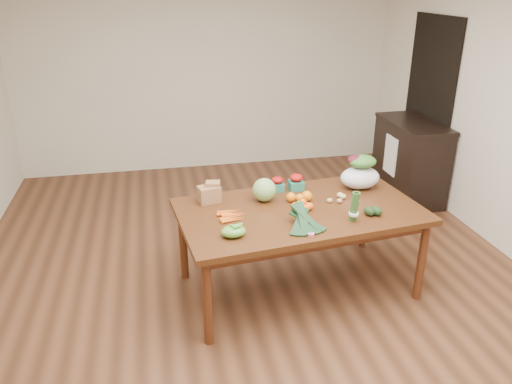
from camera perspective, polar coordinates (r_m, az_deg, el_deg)
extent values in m
plane|color=brown|center=(4.52, -0.55, -9.83)|extent=(6.00, 6.00, 0.00)
cube|color=beige|center=(6.85, -5.71, 13.74)|extent=(5.00, 0.02, 2.70)
cube|color=#472410|center=(4.23, 4.87, -6.52)|extent=(2.05, 1.29, 0.75)
cube|color=black|center=(6.38, 19.03, 9.13)|extent=(0.02, 1.00, 2.10)
cube|color=black|center=(6.24, 17.17, 3.50)|extent=(0.52, 1.02, 0.94)
cube|color=white|center=(6.10, 15.11, 4.08)|extent=(0.02, 0.28, 0.45)
sphere|color=#84B065|center=(4.15, 0.95, 0.25)|extent=(0.20, 0.20, 0.20)
sphere|color=orange|center=(4.16, 4.03, -0.59)|extent=(0.08, 0.08, 0.08)
sphere|color=orange|center=(4.18, 5.01, -0.66)|extent=(0.07, 0.07, 0.07)
sphere|color=orange|center=(4.19, 5.84, -0.47)|extent=(0.09, 0.09, 0.09)
ellipsoid|color=#5AA337|center=(3.61, -2.61, -4.52)|extent=(0.18, 0.14, 0.08)
ellipsoid|color=tan|center=(4.19, 8.42, -0.96)|extent=(0.05, 0.04, 0.04)
ellipsoid|color=tan|center=(4.20, 9.54, -1.00)|extent=(0.05, 0.04, 0.04)
ellipsoid|color=#D3B97A|center=(4.27, 9.91, -0.51)|extent=(0.05, 0.05, 0.05)
ellipsoid|color=#D3B77A|center=(4.30, 9.58, -0.35)|extent=(0.06, 0.05, 0.05)
ellipsoid|color=tan|center=(4.20, 11.43, -1.06)|extent=(0.06, 0.05, 0.05)
ellipsoid|color=black|center=(4.02, 12.80, -2.15)|extent=(0.10, 0.12, 0.07)
ellipsoid|color=black|center=(4.04, 13.57, -2.09)|extent=(0.10, 0.13, 0.07)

